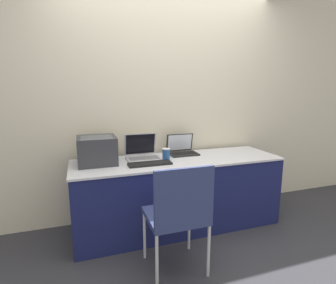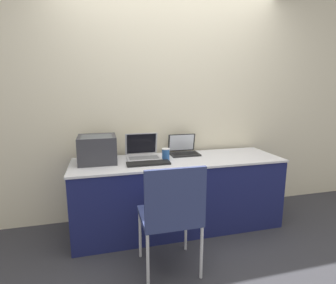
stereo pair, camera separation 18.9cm
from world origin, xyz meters
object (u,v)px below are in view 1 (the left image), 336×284
(printer, at_px, (97,149))
(external_keyboard, at_px, (150,164))
(laptop_left, at_px, (142,153))
(chair, at_px, (179,211))
(coffee_cup, at_px, (166,154))
(laptop_right, at_px, (182,150))

(printer, xyz_separation_m, external_keyboard, (0.47, -0.20, -0.13))
(laptop_left, height_order, chair, laptop_left)
(external_keyboard, relative_size, coffee_cup, 3.41)
(printer, height_order, laptop_right, printer)
(laptop_left, xyz_separation_m, external_keyboard, (0.01, -0.25, -0.05))
(laptop_right, bearing_deg, laptop_left, -173.34)
(laptop_right, xyz_separation_m, chair, (-0.38, -0.91, -0.26))
(external_keyboard, bearing_deg, laptop_right, 34.29)
(laptop_left, distance_m, external_keyboard, 0.26)
(chair, bearing_deg, external_keyboard, 96.46)
(printer, distance_m, external_keyboard, 0.53)
(external_keyboard, height_order, coffee_cup, coffee_cup)
(printer, bearing_deg, external_keyboard, -22.99)
(coffee_cup, bearing_deg, external_keyboard, -151.48)
(printer, xyz_separation_m, coffee_cup, (0.67, -0.09, -0.08))
(laptop_right, distance_m, chair, 1.02)
(coffee_cup, distance_m, chair, 0.77)
(printer, height_order, coffee_cup, printer)
(laptop_left, xyz_separation_m, coffee_cup, (0.21, -0.15, 0.01))
(external_keyboard, distance_m, coffee_cup, 0.23)
(laptop_left, relative_size, laptop_right, 1.10)
(laptop_right, distance_m, external_keyboard, 0.55)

